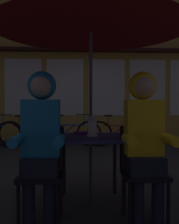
% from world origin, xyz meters
% --- Properties ---
extents(ground_plane, '(60.00, 60.00, 0.00)m').
position_xyz_m(ground_plane, '(0.00, 0.00, 0.00)').
color(ground_plane, '#2D2B28').
extents(cafe_table, '(0.72, 0.72, 0.74)m').
position_xyz_m(cafe_table, '(0.00, 0.00, 0.64)').
color(cafe_table, navy).
rests_on(cafe_table, ground_plane).
extents(patio_umbrella, '(2.10, 2.10, 2.31)m').
position_xyz_m(patio_umbrella, '(0.00, 0.00, 2.06)').
color(patio_umbrella, '#4C4C51').
rests_on(patio_umbrella, ground_plane).
extents(lantern, '(0.11, 0.11, 0.23)m').
position_xyz_m(lantern, '(0.01, -0.02, 0.86)').
color(lantern, white).
rests_on(lantern, cafe_table).
extents(chair_left, '(0.40, 0.40, 0.87)m').
position_xyz_m(chair_left, '(-0.48, -0.37, 0.49)').
color(chair_left, black).
rests_on(chair_left, ground_plane).
extents(chair_right, '(0.40, 0.40, 0.87)m').
position_xyz_m(chair_right, '(0.48, -0.37, 0.49)').
color(chair_right, black).
rests_on(chair_right, ground_plane).
extents(person_left_hooded, '(0.45, 0.56, 1.40)m').
position_xyz_m(person_left_hooded, '(-0.48, -0.43, 0.85)').
color(person_left_hooded, black).
rests_on(person_left_hooded, ground_plane).
extents(person_right_hooded, '(0.45, 0.56, 1.40)m').
position_xyz_m(person_right_hooded, '(0.48, -0.43, 0.85)').
color(person_right_hooded, black).
rests_on(person_right_hooded, ground_plane).
extents(shopfront_building, '(10.00, 0.93, 6.20)m').
position_xyz_m(shopfront_building, '(-0.51, 5.39, 3.09)').
color(shopfront_building, gold).
rests_on(shopfront_building, ground_plane).
extents(bicycle_second, '(1.67, 0.28, 0.84)m').
position_xyz_m(bicycle_second, '(-1.36, 3.89, 0.35)').
color(bicycle_second, black).
rests_on(bicycle_second, ground_plane).
extents(bicycle_third, '(1.65, 0.42, 0.84)m').
position_xyz_m(bicycle_third, '(-0.35, 4.03, 0.35)').
color(bicycle_third, black).
rests_on(bicycle_third, ground_plane).
extents(bicycle_fourth, '(1.67, 0.32, 0.84)m').
position_xyz_m(bicycle_fourth, '(0.92, 3.76, 0.35)').
color(bicycle_fourth, black).
rests_on(bicycle_fourth, ground_plane).
extents(book, '(0.22, 0.16, 0.02)m').
position_xyz_m(book, '(-0.09, 0.22, 0.75)').
color(book, '#661E7A').
rests_on(book, cafe_table).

